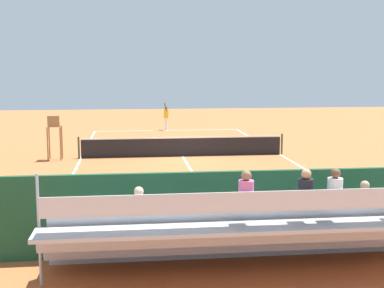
# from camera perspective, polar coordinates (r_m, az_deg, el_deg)

# --- Properties ---
(ground_plane) EXTENTS (60.00, 60.00, 0.00)m
(ground_plane) POSITION_cam_1_polar(r_m,az_deg,el_deg) (26.80, -1.01, -1.32)
(ground_plane) COLOR #BC6033
(court_line_markings) EXTENTS (10.10, 22.20, 0.01)m
(court_line_markings) POSITION_cam_1_polar(r_m,az_deg,el_deg) (26.84, -1.02, -1.30)
(court_line_markings) COLOR white
(court_line_markings) RESTS_ON ground
(tennis_net) EXTENTS (10.30, 0.10, 1.07)m
(tennis_net) POSITION_cam_1_polar(r_m,az_deg,el_deg) (26.72, -1.01, -0.25)
(tennis_net) COLOR black
(tennis_net) RESTS_ON ground
(backdrop_wall) EXTENTS (18.00, 0.16, 2.00)m
(backdrop_wall) POSITION_cam_1_polar(r_m,az_deg,el_deg) (13.05, 5.23, -7.17)
(backdrop_wall) COLOR #1E4C2D
(backdrop_wall) RESTS_ON ground
(bleacher_stand) EXTENTS (9.06, 2.40, 2.48)m
(bleacher_stand) POSITION_cam_1_polar(r_m,az_deg,el_deg) (11.77, 7.23, -8.98)
(bleacher_stand) COLOR #B2B2B7
(bleacher_stand) RESTS_ON ground
(umpire_chair) EXTENTS (0.67, 0.67, 2.14)m
(umpire_chair) POSITION_cam_1_polar(r_m,az_deg,el_deg) (26.44, -14.45, 1.17)
(umpire_chair) COLOR olive
(umpire_chair) RESTS_ON ground
(courtside_bench) EXTENTS (1.80, 0.40, 0.93)m
(courtside_bench) POSITION_cam_1_polar(r_m,az_deg,el_deg) (14.39, 12.76, -7.69)
(courtside_bench) COLOR #234C2D
(courtside_bench) RESTS_ON ground
(equipment_bag) EXTENTS (0.90, 0.36, 0.36)m
(equipment_bag) POSITION_cam_1_polar(r_m,az_deg,el_deg) (13.97, 7.12, -9.66)
(equipment_bag) COLOR #B22D2D
(equipment_bag) RESTS_ON ground
(tennis_player) EXTENTS (0.43, 0.55, 1.93)m
(tennis_player) POSITION_cam_1_polar(r_m,az_deg,el_deg) (37.81, -2.76, 3.03)
(tennis_player) COLOR white
(tennis_player) RESTS_ON ground
(tennis_racket) EXTENTS (0.42, 0.57, 0.03)m
(tennis_racket) POSITION_cam_1_polar(r_m,az_deg,el_deg) (37.60, -3.87, 1.46)
(tennis_racket) COLOR black
(tennis_racket) RESTS_ON ground
(tennis_ball_near) EXTENTS (0.07, 0.07, 0.07)m
(tennis_ball_near) POSITION_cam_1_polar(r_m,az_deg,el_deg) (34.44, -3.49, 0.87)
(tennis_ball_near) COLOR #CCDB33
(tennis_ball_near) RESTS_ON ground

